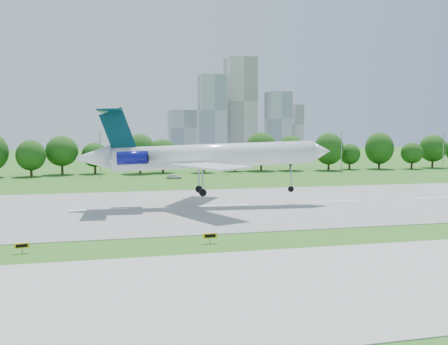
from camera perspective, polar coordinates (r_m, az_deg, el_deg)
ground at (r=58.83m, az=5.65°, el=-7.28°), size 600.00×600.00×0.00m
runway at (r=82.47m, az=-0.09°, el=-3.78°), size 400.00×45.00×0.08m
taxiway at (r=42.75m, az=13.78°, el=-11.93°), size 400.00×23.00×0.08m
tree_line at (r=147.68m, az=-6.17°, el=2.32°), size 288.40×8.40×10.40m
light_poles at (r=137.44m, az=-6.66°, el=2.21°), size 175.90×0.25×12.19m
skyline at (r=460.98m, az=1.43°, el=6.94°), size 127.00×52.00×80.00m
airliner at (r=81.02m, az=-2.61°, el=1.99°), size 41.81×30.42×14.09m
taxi_sign_left at (r=54.35m, az=-22.08°, el=-7.77°), size 1.49×0.41×1.04m
taxi_sign_centre at (r=54.80m, az=-1.61°, el=-7.26°), size 1.61×0.23×1.13m
service_vehicle_b at (r=129.70m, az=-5.73°, el=-0.43°), size 4.20×2.18×1.37m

